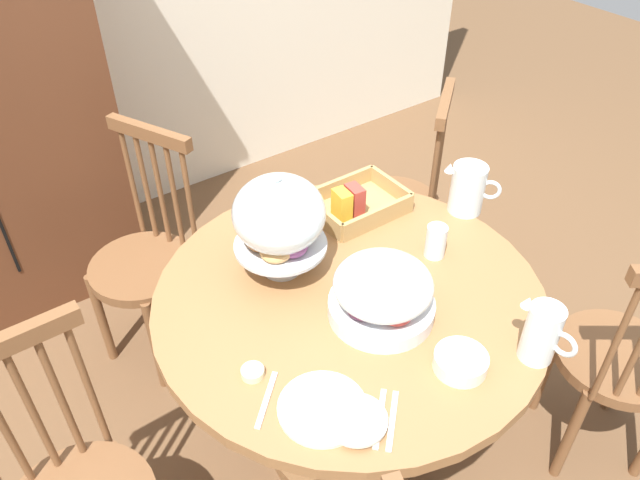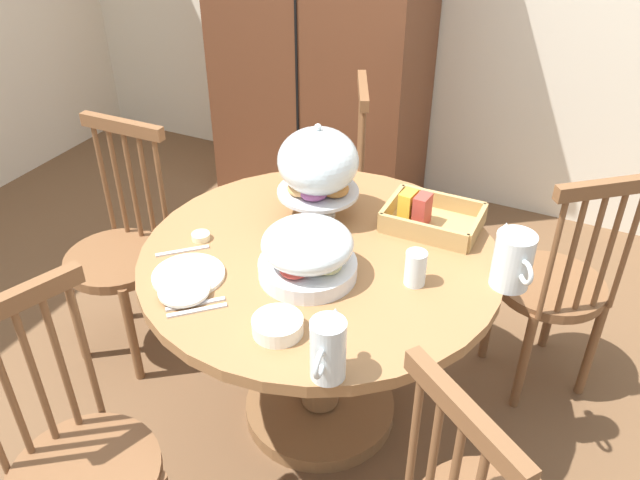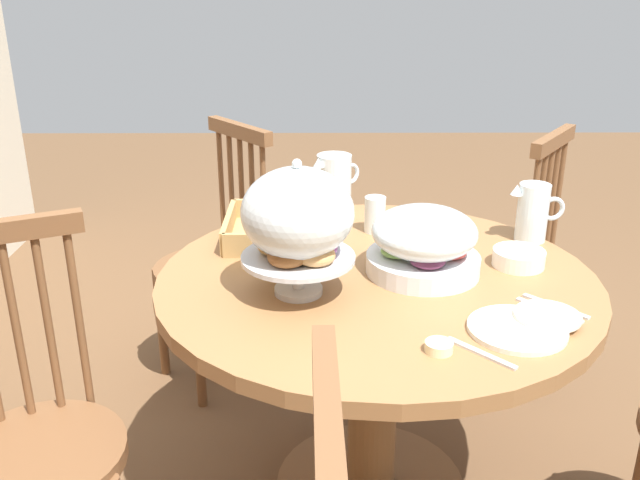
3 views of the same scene
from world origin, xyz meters
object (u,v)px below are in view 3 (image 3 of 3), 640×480
object	(u,v)px
drinking_glass	(375,214)
orange_juice_pitcher	(533,215)
windsor_chair_near_window	(214,268)
milk_pitcher	(334,182)
pastry_stand_with_dome	(298,219)
dining_table	(374,349)
fruit_platter_covered	(424,243)
windsor_chair_by_cabinet	(37,450)
windsor_chair_host_seat	(501,267)
cereal_basket	(267,228)
china_plate_large	(517,329)
cereal_bowl	(519,258)
china_plate_small	(547,316)
butter_dish	(439,347)

from	to	relation	value
drinking_glass	orange_juice_pitcher	bearing A→B (deg)	-98.91
windsor_chair_near_window	orange_juice_pitcher	bearing A→B (deg)	-113.67
milk_pitcher	drinking_glass	size ratio (longest dim) A/B	1.59
pastry_stand_with_dome	dining_table	bearing A→B (deg)	-62.59
fruit_platter_covered	windsor_chair_by_cabinet	bearing A→B (deg)	111.15
windsor_chair_host_seat	dining_table	bearing A→B (deg)	142.89
fruit_platter_covered	drinking_glass	size ratio (longest dim) A/B	2.73
cereal_basket	milk_pitcher	bearing A→B (deg)	-32.84
pastry_stand_with_dome	drinking_glass	size ratio (longest dim) A/B	3.13
china_plate_large	cereal_bowl	world-z (taller)	cereal_bowl
windsor_chair_near_window	milk_pitcher	xyz separation A→B (m)	(-0.12, -0.44, 0.37)
dining_table	cereal_bowl	world-z (taller)	cereal_bowl
windsor_chair_by_cabinet	milk_pitcher	xyz separation A→B (m)	(0.92, -0.71, 0.37)
orange_juice_pitcher	china_plate_small	distance (m)	0.53
fruit_platter_covered	china_plate_large	xyz separation A→B (m)	(-0.32, -0.17, -0.08)
cereal_basket	cereal_bowl	size ratio (longest dim) A/B	2.26
windsor_chair_host_seat	orange_juice_pitcher	size ratio (longest dim) A/B	5.63
windsor_chair_near_window	windsor_chair_host_seat	distance (m)	1.07
orange_juice_pitcher	drinking_glass	world-z (taller)	orange_juice_pitcher
fruit_platter_covered	cereal_bowl	bearing A→B (deg)	-80.85
china_plate_small	butter_dish	size ratio (longest dim) A/B	2.50
dining_table	fruit_platter_covered	world-z (taller)	fruit_platter_covered
dining_table	cereal_bowl	distance (m)	0.46
dining_table	cereal_bowl	bearing A→B (deg)	-81.18
pastry_stand_with_dome	drinking_glass	xyz separation A→B (m)	(0.43, -0.22, -0.14)
dining_table	windsor_chair_by_cabinet	distance (m)	0.88
china_plate_small	windsor_chair_host_seat	bearing A→B (deg)	-9.64
milk_pitcher	cereal_basket	bearing A→B (deg)	147.16
dining_table	milk_pitcher	size ratio (longest dim) A/B	6.63
windsor_chair_host_seat	cereal_basket	distance (m)	1.00
dining_table	butter_dish	distance (m)	0.46
china_plate_large	milk_pitcher	bearing A→B (deg)	23.60
windsor_chair_near_window	china_plate_large	size ratio (longest dim) A/B	4.43
windsor_chair_near_window	butter_dish	bearing A→B (deg)	-149.55
cereal_basket	china_plate_small	world-z (taller)	cereal_basket
orange_juice_pitcher	butter_dish	xyz separation A→B (m)	(-0.64, 0.38, -0.07)
orange_juice_pitcher	china_plate_large	bearing A→B (deg)	161.29
windsor_chair_near_window	cereal_basket	distance (m)	0.59
pastry_stand_with_dome	orange_juice_pitcher	size ratio (longest dim) A/B	1.98
dining_table	pastry_stand_with_dome	bearing A→B (deg)	117.41
china_plate_large	dining_table	bearing A→B (deg)	43.32
windsor_chair_near_window	windsor_chair_by_cabinet	xyz separation A→B (m)	(-1.04, 0.27, 0.00)
windsor_chair_by_cabinet	china_plate_large	distance (m)	1.14
windsor_chair_by_cabinet	butter_dish	xyz separation A→B (m)	(-0.05, -0.91, 0.30)
pastry_stand_with_dome	milk_pitcher	bearing A→B (deg)	-8.78
pastry_stand_with_dome	cereal_bowl	xyz separation A→B (m)	(0.17, -0.59, -0.17)
orange_juice_pitcher	milk_pitcher	xyz separation A→B (m)	(0.33, 0.57, 0.00)
windsor_chair_near_window	butter_dish	distance (m)	1.29
windsor_chair_by_cabinet	cereal_basket	bearing A→B (deg)	-40.02
china_plate_large	windsor_chair_host_seat	bearing A→B (deg)	-13.60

